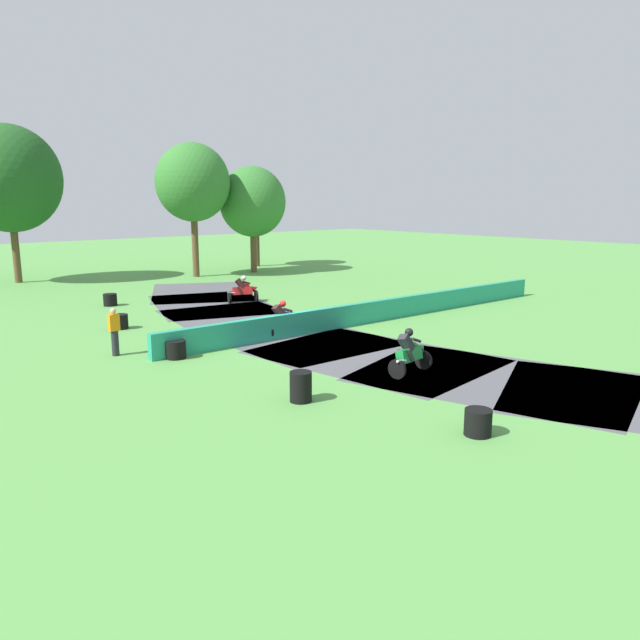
{
  "coord_description": "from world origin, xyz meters",
  "views": [
    {
      "loc": [
        -13.97,
        -18.12,
        5.22
      ],
      "look_at": [
        0.03,
        -1.73,
        0.9
      ],
      "focal_mm": 34.12,
      "sensor_mm": 36.0,
      "label": 1
    }
  ],
  "objects_px": {
    "motorcycle_trailing_green": "(410,352)",
    "tire_stack_mid_b": "(176,349)",
    "tire_stack_far": "(301,387)",
    "tire_stack_mid_a": "(120,322)",
    "tire_stack_extra_a": "(478,422)",
    "motorcycle_chase_blue": "(283,319)",
    "track_marshal": "(114,332)",
    "motorcycle_lead_red": "(244,290)",
    "tire_stack_near": "(110,300)"
  },
  "relations": [
    {
      "from": "motorcycle_trailing_green",
      "to": "tire_stack_mid_b",
      "type": "xyz_separation_m",
      "value": [
        -4.6,
        6.22,
        -0.35
      ]
    },
    {
      "from": "tire_stack_far",
      "to": "tire_stack_mid_a",
      "type": "bearing_deg",
      "value": 89.77
    },
    {
      "from": "tire_stack_extra_a",
      "to": "motorcycle_chase_blue",
      "type": "bearing_deg",
      "value": 75.82
    },
    {
      "from": "motorcycle_trailing_green",
      "to": "track_marshal",
      "type": "xyz_separation_m",
      "value": [
        -5.98,
        7.86,
        0.16
      ]
    },
    {
      "from": "tire_stack_mid_a",
      "to": "tire_stack_extra_a",
      "type": "relative_size",
      "value": 1.01
    },
    {
      "from": "motorcycle_lead_red",
      "to": "tire_stack_mid_b",
      "type": "xyz_separation_m",
      "value": [
        -7.92,
        -7.9,
        -0.34
      ]
    },
    {
      "from": "motorcycle_trailing_green",
      "to": "tire_stack_mid_b",
      "type": "distance_m",
      "value": 7.74
    },
    {
      "from": "tire_stack_mid_a",
      "to": "tire_stack_extra_a",
      "type": "height_order",
      "value": "same"
    },
    {
      "from": "tire_stack_near",
      "to": "track_marshal",
      "type": "distance_m",
      "value": 10.32
    },
    {
      "from": "tire_stack_near",
      "to": "tire_stack_extra_a",
      "type": "distance_m",
      "value": 21.78
    },
    {
      "from": "motorcycle_lead_red",
      "to": "track_marshal",
      "type": "height_order",
      "value": "track_marshal"
    },
    {
      "from": "tire_stack_mid_b",
      "to": "track_marshal",
      "type": "relative_size",
      "value": 0.42
    },
    {
      "from": "motorcycle_trailing_green",
      "to": "tire_stack_extra_a",
      "type": "height_order",
      "value": "motorcycle_trailing_green"
    },
    {
      "from": "motorcycle_lead_red",
      "to": "tire_stack_mid_a",
      "type": "relative_size",
      "value": 2.78
    },
    {
      "from": "motorcycle_chase_blue",
      "to": "motorcycle_lead_red",
      "type": "bearing_deg",
      "value": 67.15
    },
    {
      "from": "tire_stack_far",
      "to": "track_marshal",
      "type": "height_order",
      "value": "track_marshal"
    },
    {
      "from": "tire_stack_near",
      "to": "tire_stack_mid_b",
      "type": "relative_size",
      "value": 0.95
    },
    {
      "from": "tire_stack_near",
      "to": "tire_stack_mid_a",
      "type": "xyz_separation_m",
      "value": [
        -1.81,
        -5.58,
        0.0
      ]
    },
    {
      "from": "motorcycle_lead_red",
      "to": "tire_stack_near",
      "type": "xyz_separation_m",
      "value": [
        -5.64,
        3.38,
        -0.34
      ]
    },
    {
      "from": "tire_stack_extra_a",
      "to": "tire_stack_mid_b",
      "type": "bearing_deg",
      "value": 100.78
    },
    {
      "from": "tire_stack_near",
      "to": "tire_stack_extra_a",
      "type": "height_order",
      "value": "same"
    },
    {
      "from": "motorcycle_chase_blue",
      "to": "track_marshal",
      "type": "relative_size",
      "value": 1.03
    },
    {
      "from": "tire_stack_mid_b",
      "to": "motorcycle_lead_red",
      "type": "bearing_deg",
      "value": 44.91
    },
    {
      "from": "motorcycle_lead_red",
      "to": "tire_stack_far",
      "type": "xyz_separation_m",
      "value": [
        -7.5,
        -14.01,
        -0.24
      ]
    },
    {
      "from": "motorcycle_lead_red",
      "to": "track_marshal",
      "type": "xyz_separation_m",
      "value": [
        -9.3,
        -6.25,
        0.17
      ]
    },
    {
      "from": "tire_stack_near",
      "to": "tire_stack_extra_a",
      "type": "bearing_deg",
      "value": -90.75
    },
    {
      "from": "tire_stack_mid_a",
      "to": "tire_stack_mid_b",
      "type": "xyz_separation_m",
      "value": [
        -0.47,
        -5.69,
        0.0
      ]
    },
    {
      "from": "tire_stack_mid_a",
      "to": "tire_stack_far",
      "type": "relative_size",
      "value": 0.78
    },
    {
      "from": "motorcycle_trailing_green",
      "to": "tire_stack_near",
      "type": "bearing_deg",
      "value": 97.56
    },
    {
      "from": "motorcycle_lead_red",
      "to": "tire_stack_mid_b",
      "type": "relative_size",
      "value": 2.51
    },
    {
      "from": "tire_stack_mid_b",
      "to": "tire_stack_far",
      "type": "height_order",
      "value": "tire_stack_far"
    },
    {
      "from": "motorcycle_lead_red",
      "to": "tire_stack_extra_a",
      "type": "bearing_deg",
      "value": -107.85
    },
    {
      "from": "motorcycle_trailing_green",
      "to": "tire_stack_near",
      "type": "distance_m",
      "value": 17.65
    },
    {
      "from": "tire_stack_mid_a",
      "to": "track_marshal",
      "type": "bearing_deg",
      "value": -114.58
    },
    {
      "from": "motorcycle_trailing_green",
      "to": "tire_stack_far",
      "type": "xyz_separation_m",
      "value": [
        -4.18,
        0.1,
        -0.25
      ]
    },
    {
      "from": "tire_stack_extra_a",
      "to": "track_marshal",
      "type": "xyz_separation_m",
      "value": [
        -3.38,
        12.14,
        0.52
      ]
    },
    {
      "from": "tire_stack_mid_a",
      "to": "tire_stack_far",
      "type": "bearing_deg",
      "value": -90.23
    },
    {
      "from": "motorcycle_lead_red",
      "to": "tire_stack_mid_a",
      "type": "distance_m",
      "value": 7.77
    },
    {
      "from": "motorcycle_chase_blue",
      "to": "tire_stack_far",
      "type": "relative_size",
      "value": 2.1
    },
    {
      "from": "motorcycle_lead_red",
      "to": "tire_stack_mid_a",
      "type": "height_order",
      "value": "motorcycle_lead_red"
    },
    {
      "from": "track_marshal",
      "to": "tire_stack_extra_a",
      "type": "bearing_deg",
      "value": -74.45
    },
    {
      "from": "track_marshal",
      "to": "tire_stack_mid_a",
      "type": "bearing_deg",
      "value": 65.42
    },
    {
      "from": "tire_stack_extra_a",
      "to": "motorcycle_trailing_green",
      "type": "bearing_deg",
      "value": 58.69
    },
    {
      "from": "motorcycle_lead_red",
      "to": "motorcycle_chase_blue",
      "type": "xyz_separation_m",
      "value": [
        -3.19,
        -7.56,
        0.01
      ]
    },
    {
      "from": "motorcycle_chase_blue",
      "to": "tire_stack_mid_a",
      "type": "relative_size",
      "value": 2.7
    },
    {
      "from": "tire_stack_mid_a",
      "to": "tire_stack_near",
      "type": "bearing_deg",
      "value": 72.05
    },
    {
      "from": "motorcycle_trailing_green",
      "to": "tire_stack_extra_a",
      "type": "relative_size",
      "value": 2.73
    },
    {
      "from": "motorcycle_lead_red",
      "to": "tire_stack_near",
      "type": "relative_size",
      "value": 2.64
    },
    {
      "from": "track_marshal",
      "to": "motorcycle_lead_red",
      "type": "bearing_deg",
      "value": 33.92
    },
    {
      "from": "motorcycle_chase_blue",
      "to": "tire_stack_far",
      "type": "bearing_deg",
      "value": -123.74
    }
  ]
}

